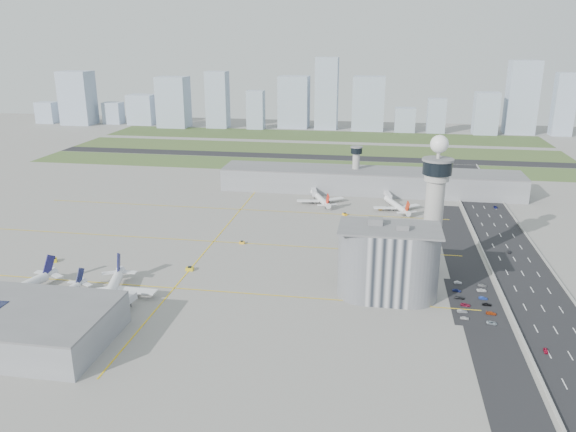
% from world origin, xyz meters
% --- Properties ---
extents(ground, '(1000.00, 1000.00, 0.00)m').
position_xyz_m(ground, '(0.00, 0.00, 0.00)').
color(ground, gray).
extents(grass_strip_0, '(480.00, 50.00, 0.08)m').
position_xyz_m(grass_strip_0, '(-20.00, 225.00, 0.04)').
color(grass_strip_0, '#425E2C').
rests_on(grass_strip_0, ground).
extents(grass_strip_1, '(480.00, 60.00, 0.08)m').
position_xyz_m(grass_strip_1, '(-20.00, 300.00, 0.04)').
color(grass_strip_1, '#3C5227').
rests_on(grass_strip_1, ground).
extents(grass_strip_2, '(480.00, 70.00, 0.08)m').
position_xyz_m(grass_strip_2, '(-20.00, 380.00, 0.04)').
color(grass_strip_2, '#3D5227').
rests_on(grass_strip_2, ground).
extents(runway, '(480.00, 22.00, 0.10)m').
position_xyz_m(runway, '(-20.00, 262.00, 0.06)').
color(runway, black).
rests_on(runway, ground).
extents(highway, '(28.00, 500.00, 0.10)m').
position_xyz_m(highway, '(115.00, 0.00, 0.05)').
color(highway, black).
rests_on(highway, ground).
extents(barrier_left, '(0.60, 500.00, 1.20)m').
position_xyz_m(barrier_left, '(101.00, 0.00, 0.60)').
color(barrier_left, '#9E9E99').
rests_on(barrier_left, ground).
extents(barrier_right, '(0.60, 500.00, 1.20)m').
position_xyz_m(barrier_right, '(129.00, 0.00, 0.60)').
color(barrier_right, '#9E9E99').
rests_on(barrier_right, ground).
extents(landside_road, '(18.00, 260.00, 0.08)m').
position_xyz_m(landside_road, '(90.00, -10.00, 0.04)').
color(landside_road, black).
rests_on(landside_road, ground).
extents(parking_lot, '(20.00, 44.00, 0.10)m').
position_xyz_m(parking_lot, '(88.00, -22.00, 0.05)').
color(parking_lot, black).
rests_on(parking_lot, ground).
extents(taxiway_line_h_0, '(260.00, 0.60, 0.01)m').
position_xyz_m(taxiway_line_h_0, '(-40.00, -30.00, 0.01)').
color(taxiway_line_h_0, yellow).
rests_on(taxiway_line_h_0, ground).
extents(taxiway_line_h_1, '(260.00, 0.60, 0.01)m').
position_xyz_m(taxiway_line_h_1, '(-40.00, 30.00, 0.01)').
color(taxiway_line_h_1, yellow).
rests_on(taxiway_line_h_1, ground).
extents(taxiway_line_h_2, '(260.00, 0.60, 0.01)m').
position_xyz_m(taxiway_line_h_2, '(-40.00, 90.00, 0.01)').
color(taxiway_line_h_2, yellow).
rests_on(taxiway_line_h_2, ground).
extents(taxiway_line_v, '(0.60, 260.00, 0.01)m').
position_xyz_m(taxiway_line_v, '(-40.00, 30.00, 0.01)').
color(taxiway_line_v, yellow).
rests_on(taxiway_line_v, ground).
extents(control_tower, '(14.00, 14.00, 64.50)m').
position_xyz_m(control_tower, '(72.00, 8.00, 35.04)').
color(control_tower, '#ADAAA5').
rests_on(control_tower, ground).
extents(secondary_tower, '(8.60, 8.60, 31.90)m').
position_xyz_m(secondary_tower, '(30.00, 150.00, 18.80)').
color(secondary_tower, '#ADAAA5').
rests_on(secondary_tower, ground).
extents(admin_building, '(42.00, 24.00, 33.50)m').
position_xyz_m(admin_building, '(51.99, -22.00, 15.30)').
color(admin_building, '#B2B2B7').
rests_on(admin_building, ground).
extents(terminal_pier, '(210.00, 32.00, 15.80)m').
position_xyz_m(terminal_pier, '(40.00, 148.00, 7.90)').
color(terminal_pier, gray).
rests_on(terminal_pier, ground).
extents(airplane_near_a, '(48.47, 53.14, 12.50)m').
position_xyz_m(airplane_near_a, '(-102.54, -51.13, 6.25)').
color(airplane_near_a, white).
rests_on(airplane_near_a, ground).
extents(airplane_near_b, '(36.06, 40.26, 9.87)m').
position_xyz_m(airplane_near_b, '(-82.43, -52.95, 4.94)').
color(airplane_near_b, white).
rests_on(airplane_near_b, ground).
extents(airplane_near_c, '(48.72, 53.62, 12.72)m').
position_xyz_m(airplane_near_c, '(-62.17, -45.15, 6.36)').
color(airplane_near_c, white).
rests_on(airplane_near_c, ground).
extents(airplane_far_a, '(44.68, 47.78, 10.71)m').
position_xyz_m(airplane_far_a, '(8.68, 113.20, 5.35)').
color(airplane_far_a, white).
rests_on(airplane_far_a, ground).
extents(airplane_far_b, '(42.93, 46.02, 10.36)m').
position_xyz_m(airplane_far_b, '(58.53, 105.28, 5.18)').
color(airplane_far_b, white).
rests_on(airplane_far_b, ground).
extents(jet_bridge_near_1, '(5.39, 14.31, 5.70)m').
position_xyz_m(jet_bridge_near_1, '(-83.00, -61.00, 2.85)').
color(jet_bridge_near_1, silver).
rests_on(jet_bridge_near_1, ground).
extents(jet_bridge_near_2, '(5.39, 14.31, 5.70)m').
position_xyz_m(jet_bridge_near_2, '(-53.00, -61.00, 2.85)').
color(jet_bridge_near_2, silver).
rests_on(jet_bridge_near_2, ground).
extents(jet_bridge_far_0, '(5.39, 14.31, 5.70)m').
position_xyz_m(jet_bridge_far_0, '(2.00, 132.00, 2.85)').
color(jet_bridge_far_0, silver).
rests_on(jet_bridge_far_0, ground).
extents(jet_bridge_far_1, '(5.39, 14.31, 5.70)m').
position_xyz_m(jet_bridge_far_1, '(52.00, 132.00, 2.85)').
color(jet_bridge_far_1, silver).
rests_on(jet_bridge_far_1, ground).
extents(tug_0, '(3.92, 4.42, 2.13)m').
position_xyz_m(tug_0, '(-109.04, -10.48, 1.07)').
color(tug_0, gold).
rests_on(tug_0, ground).
extents(tug_1, '(3.38, 3.51, 1.69)m').
position_xyz_m(tug_1, '(-67.22, -42.18, 0.84)').
color(tug_1, yellow).
rests_on(tug_1, ground).
extents(tug_2, '(3.52, 2.45, 2.02)m').
position_xyz_m(tug_2, '(-39.71, -9.87, 1.01)').
color(tug_2, gold).
rests_on(tug_2, ground).
extents(tug_3, '(2.80, 1.95, 1.61)m').
position_xyz_m(tug_3, '(-24.04, 29.32, 0.81)').
color(tug_3, gold).
rests_on(tug_3, ground).
extents(tug_4, '(3.25, 3.50, 1.68)m').
position_xyz_m(tug_4, '(26.83, 88.56, 0.84)').
color(tug_4, '#F5AE12').
rests_on(tug_4, ground).
extents(tug_5, '(2.61, 3.27, 1.67)m').
position_xyz_m(tug_5, '(48.66, 103.78, 0.83)').
color(tug_5, orange).
rests_on(tug_5, ground).
extents(car_lot_0, '(3.38, 1.50, 1.13)m').
position_xyz_m(car_lot_0, '(82.29, -38.60, 0.57)').
color(car_lot_0, silver).
rests_on(car_lot_0, ground).
extents(car_lot_1, '(4.11, 1.90, 1.30)m').
position_xyz_m(car_lot_1, '(82.10, -32.95, 0.65)').
color(car_lot_1, gray).
rests_on(car_lot_1, ground).
extents(car_lot_2, '(4.23, 2.44, 1.11)m').
position_xyz_m(car_lot_2, '(84.15, -26.78, 0.55)').
color(car_lot_2, maroon).
rests_on(car_lot_2, ground).
extents(car_lot_3, '(4.14, 1.93, 1.17)m').
position_xyz_m(car_lot_3, '(82.60, -20.40, 0.58)').
color(car_lot_3, black).
rests_on(car_lot_3, ground).
extents(car_lot_4, '(3.91, 2.11, 1.26)m').
position_xyz_m(car_lot_4, '(82.29, -13.24, 0.63)').
color(car_lot_4, navy).
rests_on(car_lot_4, ground).
extents(car_lot_5, '(3.51, 1.30, 1.15)m').
position_xyz_m(car_lot_5, '(83.72, -4.66, 0.57)').
color(car_lot_5, silver).
rests_on(car_lot_5, ground).
extents(car_lot_6, '(4.21, 2.45, 1.10)m').
position_xyz_m(car_lot_6, '(92.12, -40.88, 0.55)').
color(car_lot_6, '#8E9DA7').
rests_on(car_lot_6, ground).
extents(car_lot_7, '(4.17, 1.99, 1.17)m').
position_xyz_m(car_lot_7, '(93.29, -32.78, 0.59)').
color(car_lot_7, '#A93A11').
rests_on(car_lot_7, ground).
extents(car_lot_8, '(3.69, 1.58, 1.24)m').
position_xyz_m(car_lot_8, '(92.88, -24.99, 0.62)').
color(car_lot_8, black).
rests_on(car_lot_8, ground).
extents(car_lot_9, '(3.65, 1.50, 1.18)m').
position_xyz_m(car_lot_9, '(92.32, -19.15, 0.59)').
color(car_lot_9, navy).
rests_on(car_lot_9, ground).
extents(car_lot_10, '(4.42, 2.55, 1.16)m').
position_xyz_m(car_lot_10, '(92.98, -11.26, 0.58)').
color(car_lot_10, white).
rests_on(car_lot_10, ground).
extents(car_lot_11, '(4.01, 1.98, 1.12)m').
position_xyz_m(car_lot_11, '(94.06, -5.94, 0.56)').
color(car_lot_11, slate).
rests_on(car_lot_11, ground).
extents(car_hw_0, '(1.70, 3.53, 1.16)m').
position_xyz_m(car_hw_0, '(107.18, -58.84, 0.58)').
color(car_hw_0, '#A71233').
rests_on(car_hw_0, ground).
extents(car_hw_1, '(1.74, 3.71, 1.17)m').
position_xyz_m(car_hw_1, '(114.13, 38.48, 0.59)').
color(car_hw_1, black).
rests_on(car_hw_1, ground).
extents(car_hw_2, '(1.98, 4.24, 1.17)m').
position_xyz_m(car_hw_2, '(121.95, 120.28, 0.59)').
color(car_hw_2, navy).
rests_on(car_hw_2, ground).
extents(car_hw_4, '(1.92, 3.71, 1.21)m').
position_xyz_m(car_hw_4, '(109.12, 181.22, 0.60)').
color(car_hw_4, gray).
rests_on(car_hw_4, ground).
extents(skyline_bldg_0, '(24.05, 19.24, 26.50)m').
position_xyz_m(skyline_bldg_0, '(-377.77, 421.70, 13.25)').
color(skyline_bldg_0, '#9EADC1').
rests_on(skyline_bldg_0, ground).
extents(skyline_bldg_1, '(37.63, 30.10, 65.60)m').
position_xyz_m(skyline_bldg_1, '(-331.22, 417.61, 32.80)').
color(skyline_bldg_1, '#9EADC1').
rests_on(skyline_bldg_1, ground).
extents(skyline_bldg_2, '(22.81, 18.25, 26.79)m').
position_xyz_m(skyline_bldg_2, '(-291.25, 430.16, 13.39)').
color(skyline_bldg_2, '#9EADC1').
rests_on(skyline_bldg_2, ground).
extents(skyline_bldg_3, '(32.30, 25.84, 36.93)m').
position_xyz_m(skyline_bldg_3, '(-252.58, 431.35, 18.47)').
color(skyline_bldg_3, '#9EADC1').
rests_on(skyline_bldg_3, ground).
extents(skyline_bldg_4, '(35.81, 28.65, 60.36)m').
position_xyz_m(skyline_bldg_4, '(-204.47, 415.19, 30.18)').
color(skyline_bldg_4, '#9EADC1').
rests_on(skyline_bldg_4, ground).
extents(skyline_bldg_5, '(25.49, 20.39, 66.89)m').
position_xyz_m(skyline_bldg_5, '(-150.11, 419.66, 33.44)').
color(skyline_bldg_5, '#9EADC1').
rests_on(skyline_bldg_5, ground).
extents(skyline_bldg_6, '(20.04, 16.03, 45.20)m').
position_xyz_m(skyline_bldg_6, '(-102.68, 417.90, 22.60)').
color(skyline_bldg_6, '#9EADC1').
rests_on(skyline_bldg_6, ground).
extents(skyline_bldg_7, '(35.76, 28.61, 61.22)m').
position_xyz_m(skyline_bldg_7, '(-59.44, 436.89, 30.61)').
color(skyline_bldg_7, '#9EADC1').
rests_on(skyline_bldg_7, ground).
extents(skyline_bldg_8, '(26.33, 21.06, 83.39)m').
position_xyz_m(skyline_bldg_8, '(-19.42, 431.56, 41.69)').
color(skyline_bldg_8, '#9EADC1').
rests_on(skyline_bldg_8, ground).
extents(skyline_bldg_9, '(36.96, 29.57, 62.11)m').
position_xyz_m(skyline_bldg_9, '(30.27, 432.32, 31.06)').
color(skyline_bldg_9, '#9EADC1').
rests_on(skyline_bldg_9, ground).
extents(skyline_bldg_10, '(23.01, 18.41, 27.75)m').
position_xyz_m(skyline_bldg_10, '(73.27, 423.68, 13.87)').
color(skyline_bldg_10, '#9EADC1').
rests_on(skyline_bldg_10, ground).
extents(skyline_bldg_11, '(20.22, 16.18, 38.97)m').
position_xyz_m(skyline_bldg_11, '(108.28, 423.34, 19.48)').
color(skyline_bldg_11, '#9EADC1').
rests_on(skyline_bldg_11, ground).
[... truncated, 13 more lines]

